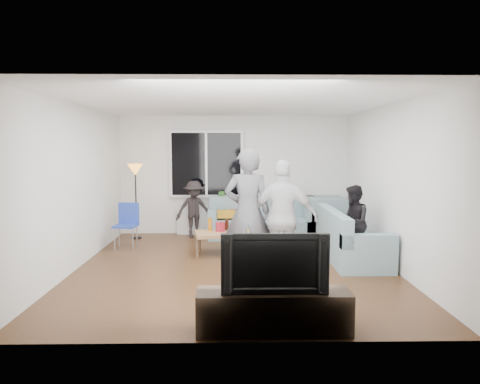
{
  "coord_description": "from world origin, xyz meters",
  "views": [
    {
      "loc": [
        -0.03,
        -6.9,
        1.94
      ],
      "look_at": [
        0.1,
        0.6,
        1.15
      ],
      "focal_mm": 32.71,
      "sensor_mm": 36.0,
      "label": 1
    }
  ],
  "objects_px": {
    "tv_console": "(274,311)",
    "side_chair": "(126,226)",
    "player_left": "(248,212)",
    "spectator_back": "(194,209)",
    "coffee_table": "(226,243)",
    "spectator_right": "(353,223)",
    "sofa_back_section": "(263,218)",
    "floor_lamp": "(136,202)",
    "television": "(274,261)",
    "sofa_right_section": "(352,235)",
    "player_right": "(283,218)"
  },
  "relations": [
    {
      "from": "player_left",
      "to": "player_right",
      "type": "distance_m",
      "value": 0.54
    },
    {
      "from": "side_chair",
      "to": "television",
      "type": "bearing_deg",
      "value": -49.51
    },
    {
      "from": "side_chair",
      "to": "spectator_right",
      "type": "height_order",
      "value": "spectator_right"
    },
    {
      "from": "floor_lamp",
      "to": "tv_console",
      "type": "relative_size",
      "value": 0.97
    },
    {
      "from": "sofa_right_section",
      "to": "spectator_back",
      "type": "bearing_deg",
      "value": 56.88
    },
    {
      "from": "coffee_table",
      "to": "player_left",
      "type": "height_order",
      "value": "player_left"
    },
    {
      "from": "coffee_table",
      "to": "player_left",
      "type": "relative_size",
      "value": 0.58
    },
    {
      "from": "player_left",
      "to": "side_chair",
      "type": "bearing_deg",
      "value": -35.35
    },
    {
      "from": "floor_lamp",
      "to": "spectator_back",
      "type": "xyz_separation_m",
      "value": [
        1.21,
        0.1,
        -0.18
      ]
    },
    {
      "from": "player_right",
      "to": "television",
      "type": "xyz_separation_m",
      "value": [
        -0.33,
        -2.06,
        -0.11
      ]
    },
    {
      "from": "spectator_back",
      "to": "sofa_right_section",
      "type": "bearing_deg",
      "value": -50.08
    },
    {
      "from": "side_chair",
      "to": "spectator_back",
      "type": "height_order",
      "value": "spectator_back"
    },
    {
      "from": "sofa_right_section",
      "to": "floor_lamp",
      "type": "xyz_separation_m",
      "value": [
        -4.07,
        1.77,
        0.36
      ]
    },
    {
      "from": "coffee_table",
      "to": "spectator_back",
      "type": "height_order",
      "value": "spectator_back"
    },
    {
      "from": "sofa_right_section",
      "to": "side_chair",
      "type": "height_order",
      "value": "side_chair"
    },
    {
      "from": "floor_lamp",
      "to": "television",
      "type": "height_order",
      "value": "floor_lamp"
    },
    {
      "from": "spectator_back",
      "to": "spectator_right",
      "type": "bearing_deg",
      "value": -50.48
    },
    {
      "from": "player_right",
      "to": "spectator_back",
      "type": "xyz_separation_m",
      "value": [
        -1.57,
        2.74,
        -0.26
      ]
    },
    {
      "from": "player_left",
      "to": "spectator_back",
      "type": "xyz_separation_m",
      "value": [
        -1.04,
        2.68,
        -0.35
      ]
    },
    {
      "from": "coffee_table",
      "to": "sofa_back_section",
      "type": "bearing_deg",
      "value": 61.49
    },
    {
      "from": "sofa_back_section",
      "to": "television",
      "type": "bearing_deg",
      "value": -92.59
    },
    {
      "from": "tv_console",
      "to": "side_chair",
      "type": "bearing_deg",
      "value": 122.98
    },
    {
      "from": "spectator_back",
      "to": "television",
      "type": "relative_size",
      "value": 1.11
    },
    {
      "from": "side_chair",
      "to": "tv_console",
      "type": "relative_size",
      "value": 0.54
    },
    {
      "from": "spectator_right",
      "to": "television",
      "type": "distance_m",
      "value": 3.33
    },
    {
      "from": "sofa_right_section",
      "to": "player_left",
      "type": "relative_size",
      "value": 1.05
    },
    {
      "from": "sofa_back_section",
      "to": "coffee_table",
      "type": "xyz_separation_m",
      "value": [
        -0.76,
        -1.4,
        -0.22
      ]
    },
    {
      "from": "coffee_table",
      "to": "spectator_back",
      "type": "bearing_deg",
      "value": 115.89
    },
    {
      "from": "side_chair",
      "to": "sofa_right_section",
      "type": "bearing_deg",
      "value": -4.15
    },
    {
      "from": "player_right",
      "to": "tv_console",
      "type": "distance_m",
      "value": 2.19
    },
    {
      "from": "player_left",
      "to": "spectator_back",
      "type": "distance_m",
      "value": 2.89
    },
    {
      "from": "spectator_back",
      "to": "television",
      "type": "xyz_separation_m",
      "value": [
        1.24,
        -4.8,
        0.15
      ]
    },
    {
      "from": "player_left",
      "to": "spectator_right",
      "type": "relative_size",
      "value": 1.48
    },
    {
      "from": "coffee_table",
      "to": "spectator_right",
      "type": "height_order",
      "value": "spectator_right"
    },
    {
      "from": "television",
      "to": "sofa_right_section",
      "type": "bearing_deg",
      "value": 61.02
    },
    {
      "from": "coffee_table",
      "to": "player_left",
      "type": "bearing_deg",
      "value": -74.4
    },
    {
      "from": "television",
      "to": "coffee_table",
      "type": "bearing_deg",
      "value": 99.21
    },
    {
      "from": "coffee_table",
      "to": "tv_console",
      "type": "height_order",
      "value": "tv_console"
    },
    {
      "from": "side_chair",
      "to": "tv_console",
      "type": "xyz_separation_m",
      "value": [
        2.45,
        -3.77,
        -0.21
      ]
    },
    {
      "from": "floor_lamp",
      "to": "sofa_right_section",
      "type": "bearing_deg",
      "value": -23.51
    },
    {
      "from": "coffee_table",
      "to": "television",
      "type": "bearing_deg",
      "value": -80.79
    },
    {
      "from": "player_right",
      "to": "tv_console",
      "type": "bearing_deg",
      "value": 93.2
    },
    {
      "from": "spectator_right",
      "to": "tv_console",
      "type": "distance_m",
      "value": 3.35
    },
    {
      "from": "sofa_right_section",
      "to": "spectator_back",
      "type": "relative_size",
      "value": 1.65
    },
    {
      "from": "television",
      "to": "player_left",
      "type": "bearing_deg",
      "value": 95.35
    },
    {
      "from": "floor_lamp",
      "to": "spectator_right",
      "type": "height_order",
      "value": "floor_lamp"
    },
    {
      "from": "sofa_right_section",
      "to": "floor_lamp",
      "type": "distance_m",
      "value": 4.45
    },
    {
      "from": "sofa_back_section",
      "to": "floor_lamp",
      "type": "distance_m",
      "value": 2.69
    },
    {
      "from": "floor_lamp",
      "to": "coffee_table",
      "type": "bearing_deg",
      "value": -35.06
    },
    {
      "from": "side_chair",
      "to": "floor_lamp",
      "type": "xyz_separation_m",
      "value": [
        0.0,
        0.93,
        0.35
      ]
    }
  ]
}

